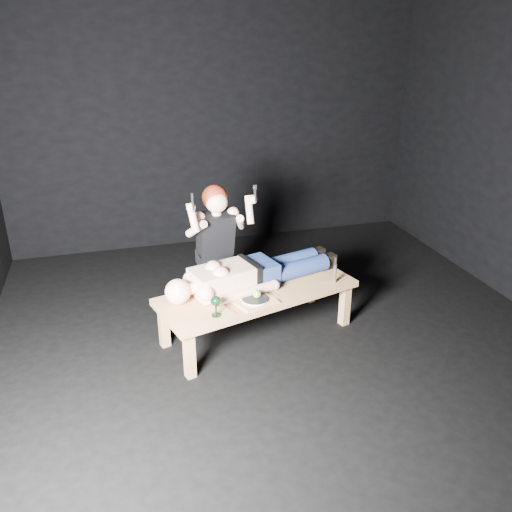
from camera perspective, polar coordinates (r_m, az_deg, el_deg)
The scene contains 13 objects.
ground at distance 4.79m, azimuth 2.34°, elevation -8.83°, with size 5.00×5.00×0.00m, color black.
back_wall at distance 6.55m, azimuth -4.44°, elevation 14.14°, with size 5.00×5.00×0.00m, color black.
table at distance 4.74m, azimuth 0.17°, elevation -6.07°, with size 1.74×0.65×0.45m, color tan.
lying_man at distance 4.69m, azimuth -0.05°, elevation -1.40°, with size 1.81×0.55×0.27m, color #D6A68E, non-canonical shape.
kneeling_woman at distance 5.03m, azimuth -4.63°, elevation 1.12°, with size 0.69×0.78×1.31m, color black, non-canonical shape.
serving_tray at distance 4.42m, azimuth -0.14°, elevation -4.89°, with size 0.32×0.23×0.02m, color tan.
plate at distance 4.41m, azimuth -0.14°, elevation -4.69°, with size 0.21×0.21×0.02m, color white.
apple at distance 4.41m, azimuth 0.10°, elevation -4.10°, with size 0.07×0.07×0.07m, color #56912A.
goblet at distance 4.20m, azimuth -4.33°, elevation -5.38°, with size 0.08×0.08×0.17m, color black, non-canonical shape.
fork_flat at distance 4.32m, azimuth -2.86°, elevation -5.77°, with size 0.02×0.18×0.01m, color #B2B2B7.
knife_flat at distance 4.49m, azimuth 2.07°, elevation -4.56°, with size 0.02×0.18×0.01m, color #B2B2B7.
spoon_flat at distance 4.57m, azimuth 1.45°, elevation -3.97°, with size 0.02×0.18×0.01m, color #B2B2B7.
carving_knife at distance 4.75m, azimuth 8.49°, elevation -1.49°, with size 0.03×0.04×0.25m, color #B2B2B7, non-canonical shape.
Camera 1 is at (-1.29, -3.83, 2.57)m, focal length 37.27 mm.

